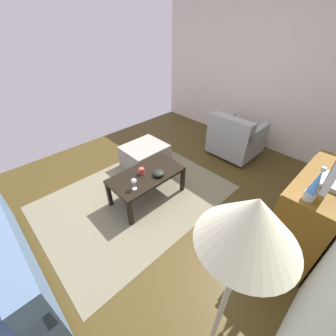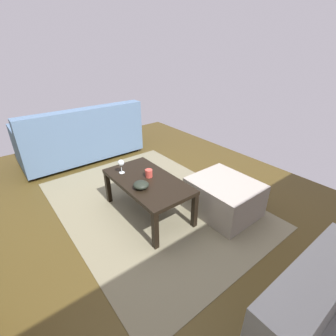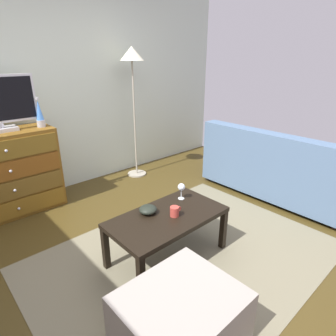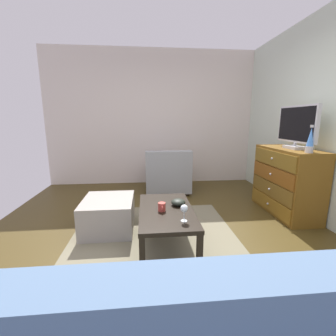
% 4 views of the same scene
% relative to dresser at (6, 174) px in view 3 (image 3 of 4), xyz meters
% --- Properties ---
extents(ground_plane, '(5.75, 4.53, 0.05)m').
position_rel_dresser_xyz_m(ground_plane, '(0.71, -1.71, -0.50)').
color(ground_plane, '#453616').
extents(wall_accent_rear, '(5.75, 0.12, 2.72)m').
position_rel_dresser_xyz_m(wall_accent_rear, '(0.71, 0.31, 0.89)').
color(wall_accent_rear, silver).
rests_on(wall_accent_rear, ground_plane).
extents(area_rug, '(2.60, 1.90, 0.01)m').
position_rel_dresser_xyz_m(area_rug, '(0.91, -1.91, -0.47)').
color(area_rug, '#756E55').
rests_on(area_rug, ground_plane).
extents(dresser, '(1.09, 0.49, 0.94)m').
position_rel_dresser_xyz_m(dresser, '(0.00, 0.00, 0.00)').
color(dresser, brown).
rests_on(dresser, ground_plane).
extents(lava_lamp, '(0.09, 0.09, 0.33)m').
position_rel_dresser_xyz_m(lava_lamp, '(0.45, -0.04, 0.62)').
color(lava_lamp, '#B7B7BC').
rests_on(lava_lamp, dresser).
extents(coffee_table, '(1.01, 0.55, 0.43)m').
position_rel_dresser_xyz_m(coffee_table, '(0.79, -1.79, -0.09)').
color(coffee_table, black).
rests_on(coffee_table, ground_plane).
extents(wine_glass, '(0.07, 0.07, 0.16)m').
position_rel_dresser_xyz_m(wine_glass, '(1.09, -1.66, 0.07)').
color(wine_glass, silver).
rests_on(wine_glass, coffee_table).
extents(mug, '(0.11, 0.08, 0.08)m').
position_rel_dresser_xyz_m(mug, '(0.83, -1.84, 0.00)').
color(mug, '#BD4036').
rests_on(mug, coffee_table).
extents(bowl_decorative, '(0.15, 0.15, 0.07)m').
position_rel_dresser_xyz_m(bowl_decorative, '(0.69, -1.65, -0.01)').
color(bowl_decorative, black).
rests_on(bowl_decorative, coffee_table).
extents(couch_large, '(0.85, 1.84, 0.86)m').
position_rel_dresser_xyz_m(couch_large, '(2.67, -1.79, -0.13)').
color(couch_large, '#332319').
rests_on(couch_large, ground_plane).
extents(ottoman, '(0.70, 0.60, 0.39)m').
position_rel_dresser_xyz_m(ottoman, '(0.29, -2.46, -0.28)').
color(ottoman, gray).
rests_on(ottoman, ground_plane).
extents(standing_lamp, '(0.32, 0.32, 1.82)m').
position_rel_dresser_xyz_m(standing_lamp, '(1.73, -0.05, 1.09)').
color(standing_lamp, '#A59E8C').
rests_on(standing_lamp, ground_plane).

